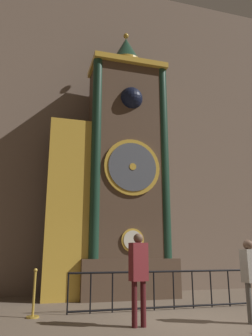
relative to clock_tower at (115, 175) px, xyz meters
name	(u,v)px	position (x,y,z in m)	size (l,w,h in m)	color
ground_plane	(196,323)	(0.74, -3.97, -3.92)	(28.00, 28.00, 0.00)	brown
cathedral_back_wall	(123,125)	(0.65, 1.30, 2.39)	(24.00, 0.32, 12.62)	#7A6656
clock_tower	(115,175)	(0.00, 0.00, 0.00)	(4.19, 1.83, 9.55)	brown
railing_fence	(164,288)	(0.70, -2.39, -3.40)	(4.83, 0.05, 0.93)	black
visitor_near	(139,270)	(-0.50, -4.04, -2.86)	(0.37, 0.28, 1.77)	#461518
visitor_far	(250,272)	(1.83, -4.39, -2.93)	(0.38, 0.28, 1.65)	#58554F
stanchion_post	(34,301)	(-2.46, -2.52, -3.58)	(0.28, 0.28, 1.04)	#B28E33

